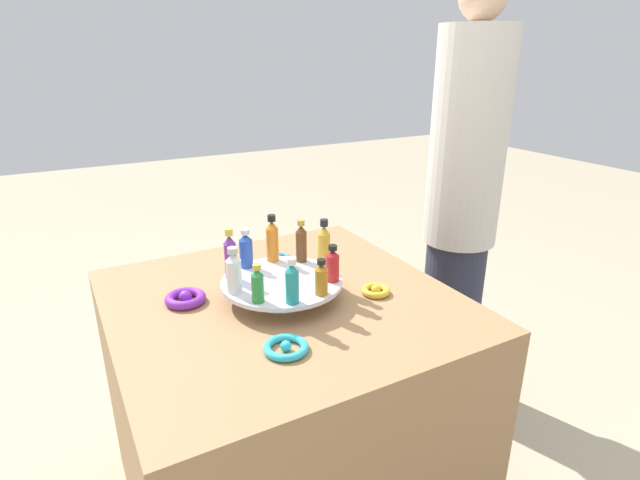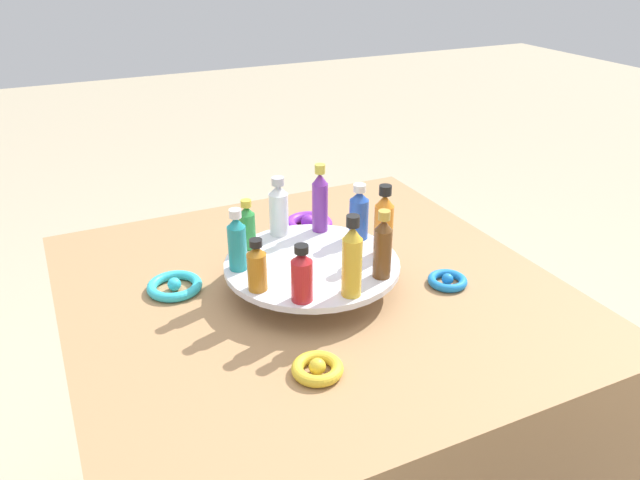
{
  "view_description": "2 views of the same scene",
  "coord_description": "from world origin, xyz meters",
  "px_view_note": "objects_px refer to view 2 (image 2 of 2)",
  "views": [
    {
      "loc": [
        -1.17,
        0.52,
        1.42
      ],
      "look_at": [
        0.04,
        -0.14,
        0.91
      ],
      "focal_mm": 28.0,
      "sensor_mm": 36.0,
      "label": 1
    },
    {
      "loc": [
        -0.44,
        -0.97,
        1.4
      ],
      "look_at": [
        0.01,
        -0.02,
        0.88
      ],
      "focal_mm": 35.0,
      "sensor_mm": 36.0,
      "label": 2
    }
  ],
  "objects_px": {
    "bottle_clear": "(279,208)",
    "ribbon_bow_blue": "(447,280)",
    "bottle_teal": "(237,242)",
    "bottle_orange": "(384,224)",
    "bottle_purple": "(320,201)",
    "bottle_green": "(247,226)",
    "display_stand": "(312,269)",
    "bottle_red": "(302,275)",
    "ribbon_bow_gold": "(317,368)",
    "bottle_blue": "(359,214)",
    "bottle_brown": "(383,247)",
    "ribbon_bow_purple": "(309,224)",
    "bottle_amber": "(257,267)",
    "bottle_gold": "(352,259)",
    "ribbon_bow_teal": "(175,286)"
  },
  "relations": [
    {
      "from": "display_stand",
      "to": "ribbon_bow_gold",
      "type": "bearing_deg",
      "value": -112.97
    },
    {
      "from": "bottle_purple",
      "to": "bottle_green",
      "type": "bearing_deg",
      "value": -175.65
    },
    {
      "from": "bottle_clear",
      "to": "ribbon_bow_blue",
      "type": "distance_m",
      "value": 0.37
    },
    {
      "from": "bottle_orange",
      "to": "bottle_clear",
      "type": "bearing_deg",
      "value": 130.35
    },
    {
      "from": "bottle_orange",
      "to": "ribbon_bow_purple",
      "type": "relative_size",
      "value": 1.29
    },
    {
      "from": "bottle_brown",
      "to": "ribbon_bow_purple",
      "type": "relative_size",
      "value": 1.17
    },
    {
      "from": "display_stand",
      "to": "bottle_clear",
      "type": "relative_size",
      "value": 2.7
    },
    {
      "from": "bottle_teal",
      "to": "bottle_clear",
      "type": "bearing_deg",
      "value": 40.35
    },
    {
      "from": "bottle_orange",
      "to": "ribbon_bow_gold",
      "type": "height_order",
      "value": "bottle_orange"
    },
    {
      "from": "display_stand",
      "to": "ribbon_bow_purple",
      "type": "relative_size",
      "value": 3.02
    },
    {
      "from": "bottle_amber",
      "to": "bottle_clear",
      "type": "height_order",
      "value": "bottle_clear"
    },
    {
      "from": "bottle_purple",
      "to": "display_stand",
      "type": "bearing_deg",
      "value": -121.65
    },
    {
      "from": "bottle_amber",
      "to": "ribbon_bow_blue",
      "type": "height_order",
      "value": "bottle_amber"
    },
    {
      "from": "display_stand",
      "to": "bottle_clear",
      "type": "distance_m",
      "value": 0.16
    },
    {
      "from": "bottle_red",
      "to": "ribbon_bow_teal",
      "type": "distance_m",
      "value": 0.3
    },
    {
      "from": "bottle_brown",
      "to": "bottle_clear",
      "type": "distance_m",
      "value": 0.27
    },
    {
      "from": "display_stand",
      "to": "bottle_amber",
      "type": "height_order",
      "value": "bottle_amber"
    },
    {
      "from": "bottle_red",
      "to": "bottle_brown",
      "type": "distance_m",
      "value": 0.17
    },
    {
      "from": "bottle_clear",
      "to": "ribbon_bow_gold",
      "type": "bearing_deg",
      "value": -103.63
    },
    {
      "from": "display_stand",
      "to": "bottle_amber",
      "type": "distance_m",
      "value": 0.16
    },
    {
      "from": "bottle_gold",
      "to": "ribbon_bow_purple",
      "type": "distance_m",
      "value": 0.42
    },
    {
      "from": "bottle_red",
      "to": "ribbon_bow_blue",
      "type": "bearing_deg",
      "value": 2.74
    },
    {
      "from": "bottle_amber",
      "to": "bottle_blue",
      "type": "xyz_separation_m",
      "value": [
        0.26,
        0.11,
        0.01
      ]
    },
    {
      "from": "bottle_gold",
      "to": "bottle_clear",
      "type": "relative_size",
      "value": 1.2
    },
    {
      "from": "bottle_brown",
      "to": "ribbon_bow_purple",
      "type": "height_order",
      "value": "bottle_brown"
    },
    {
      "from": "ribbon_bow_gold",
      "to": "ribbon_bow_purple",
      "type": "bearing_deg",
      "value": 67.03
    },
    {
      "from": "bottle_purple",
      "to": "ribbon_bow_purple",
      "type": "height_order",
      "value": "bottle_purple"
    },
    {
      "from": "bottle_amber",
      "to": "bottle_red",
      "type": "xyz_separation_m",
      "value": [
        0.06,
        -0.07,
        0.0
      ]
    },
    {
      "from": "bottle_clear",
      "to": "ribbon_bow_purple",
      "type": "height_order",
      "value": "bottle_clear"
    },
    {
      "from": "bottle_green",
      "to": "bottle_teal",
      "type": "distance_m",
      "value": 0.09
    },
    {
      "from": "bottle_red",
      "to": "ribbon_bow_purple",
      "type": "bearing_deg",
      "value": 64.04
    },
    {
      "from": "bottle_orange",
      "to": "bottle_blue",
      "type": "relative_size",
      "value": 1.23
    },
    {
      "from": "bottle_purple",
      "to": "bottle_green",
      "type": "height_order",
      "value": "bottle_purple"
    },
    {
      "from": "bottle_amber",
      "to": "bottle_orange",
      "type": "distance_m",
      "value": 0.27
    },
    {
      "from": "bottle_blue",
      "to": "ribbon_bow_blue",
      "type": "xyz_separation_m",
      "value": [
        0.12,
        -0.16,
        -0.1
      ]
    },
    {
      "from": "bottle_gold",
      "to": "ribbon_bow_purple",
      "type": "height_order",
      "value": "bottle_gold"
    },
    {
      "from": "bottle_orange",
      "to": "ribbon_bow_blue",
      "type": "height_order",
      "value": "bottle_orange"
    },
    {
      "from": "bottle_brown",
      "to": "bottle_green",
      "type": "bearing_deg",
      "value": 130.35
    },
    {
      "from": "bottle_red",
      "to": "bottle_green",
      "type": "xyz_separation_m",
      "value": [
        -0.02,
        0.23,
        -0.0
      ]
    },
    {
      "from": "ribbon_bow_gold",
      "to": "ribbon_bow_purple",
      "type": "relative_size",
      "value": 0.74
    },
    {
      "from": "bottle_teal",
      "to": "ribbon_bow_purple",
      "type": "xyz_separation_m",
      "value": [
        0.24,
        0.22,
        -0.1
      ]
    },
    {
      "from": "display_stand",
      "to": "bottle_teal",
      "type": "relative_size",
      "value": 2.8
    },
    {
      "from": "bottle_red",
      "to": "ribbon_bow_gold",
      "type": "height_order",
      "value": "bottle_red"
    },
    {
      "from": "bottle_red",
      "to": "bottle_green",
      "type": "height_order",
      "value": "bottle_red"
    },
    {
      "from": "bottle_gold",
      "to": "bottle_green",
      "type": "relative_size",
      "value": 1.46
    },
    {
      "from": "bottle_blue",
      "to": "bottle_brown",
      "type": "bearing_deg",
      "value": -103.65
    },
    {
      "from": "bottle_brown",
      "to": "ribbon_bow_gold",
      "type": "height_order",
      "value": "bottle_brown"
    },
    {
      "from": "bottle_purple",
      "to": "ribbon_bow_blue",
      "type": "relative_size",
      "value": 1.88
    },
    {
      "from": "bottle_gold",
      "to": "bottle_red",
      "type": "bearing_deg",
      "value": 166.35
    },
    {
      "from": "display_stand",
      "to": "bottle_green",
      "type": "distance_m",
      "value": 0.16
    }
  ]
}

